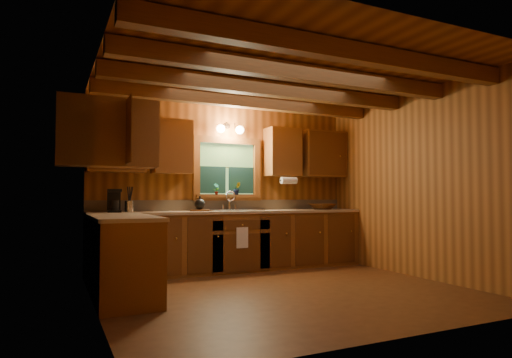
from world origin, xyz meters
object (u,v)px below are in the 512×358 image
at_px(sink, 233,214).
at_px(coffee_maker, 114,201).
at_px(wicker_basket, 323,206).
at_px(cutting_board, 200,210).

bearing_deg(sink, coffee_maker, 179.09).
height_order(coffee_maker, wicker_basket, coffee_maker).
distance_m(sink, cutting_board, 0.55).
height_order(sink, coffee_maker, coffee_maker).
bearing_deg(coffee_maker, sink, 4.73).
height_order(sink, cutting_board, sink).
bearing_deg(coffee_maker, cutting_board, 2.51).
bearing_deg(wicker_basket, coffee_maker, 178.74).
height_order(sink, wicker_basket, sink).
height_order(cutting_board, wicker_basket, wicker_basket).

